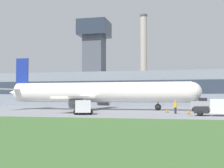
{
  "coord_description": "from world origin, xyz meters",
  "views": [
    {
      "loc": [
        15.19,
        -50.44,
        2.35
      ],
      "look_at": [
        2.49,
        3.34,
        4.59
      ],
      "focal_mm": 50.0,
      "sensor_mm": 36.0,
      "label": 1
    }
  ],
  "objects_px": {
    "airplane": "(97,93)",
    "pushback_tug": "(203,105)",
    "ground_crew_person": "(175,107)",
    "baggage_truck": "(83,107)",
    "fuel_truck": "(218,108)"
  },
  "relations": [
    {
      "from": "airplane",
      "to": "pushback_tug",
      "type": "height_order",
      "value": "airplane"
    },
    {
      "from": "airplane",
      "to": "ground_crew_person",
      "type": "bearing_deg",
      "value": -34.73
    },
    {
      "from": "baggage_truck",
      "to": "fuel_truck",
      "type": "distance_m",
      "value": 17.29
    },
    {
      "from": "airplane",
      "to": "baggage_truck",
      "type": "bearing_deg",
      "value": -81.59
    },
    {
      "from": "airplane",
      "to": "baggage_truck",
      "type": "xyz_separation_m",
      "value": [
        2.04,
        -13.77,
        -2.12
      ]
    },
    {
      "from": "airplane",
      "to": "pushback_tug",
      "type": "xyz_separation_m",
      "value": [
        18.19,
        -1.95,
        -2.09
      ]
    },
    {
      "from": "pushback_tug",
      "to": "ground_crew_person",
      "type": "height_order",
      "value": "pushback_tug"
    },
    {
      "from": "baggage_truck",
      "to": "fuel_truck",
      "type": "height_order",
      "value": "fuel_truck"
    },
    {
      "from": "pushback_tug",
      "to": "baggage_truck",
      "type": "height_order",
      "value": "pushback_tug"
    },
    {
      "from": "pushback_tug",
      "to": "ground_crew_person",
      "type": "bearing_deg",
      "value": -117.52
    },
    {
      "from": "baggage_truck",
      "to": "fuel_truck",
      "type": "relative_size",
      "value": 1.26
    },
    {
      "from": "airplane",
      "to": "baggage_truck",
      "type": "height_order",
      "value": "airplane"
    },
    {
      "from": "baggage_truck",
      "to": "ground_crew_person",
      "type": "xyz_separation_m",
      "value": [
        12.08,
        3.99,
        -0.04
      ]
    },
    {
      "from": "baggage_truck",
      "to": "ground_crew_person",
      "type": "height_order",
      "value": "baggage_truck"
    },
    {
      "from": "ground_crew_person",
      "to": "airplane",
      "type": "bearing_deg",
      "value": 145.27
    }
  ]
}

